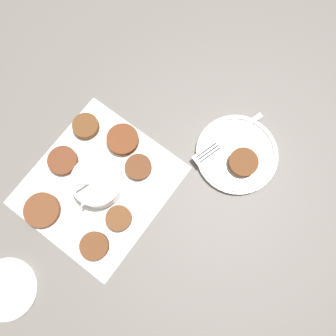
% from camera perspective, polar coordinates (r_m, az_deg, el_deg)
% --- Properties ---
extents(ground_plane, '(4.00, 4.00, 0.00)m').
position_cam_1_polar(ground_plane, '(0.79, -12.88, -0.68)').
color(ground_plane, '#605B56').
extents(napkin, '(0.37, 0.34, 0.00)m').
position_cam_1_polar(napkin, '(0.78, -12.00, -2.90)').
color(napkin, white).
rests_on(napkin, ground_plane).
extents(sauce_bowl, '(0.12, 0.11, 0.10)m').
position_cam_1_polar(sauce_bowl, '(0.75, -12.09, -2.53)').
color(sauce_bowl, white).
rests_on(sauce_bowl, napkin).
extents(fritter_0, '(0.06, 0.06, 0.02)m').
position_cam_1_polar(fritter_0, '(0.75, -12.68, -13.09)').
color(fritter_0, brown).
rests_on(fritter_0, napkin).
extents(fritter_1, '(0.08, 0.08, 0.02)m').
position_cam_1_polar(fritter_1, '(0.78, -7.86, 4.90)').
color(fritter_1, brown).
rests_on(fritter_1, napkin).
extents(fritter_2, '(0.06, 0.06, 0.02)m').
position_cam_1_polar(fritter_2, '(0.81, -14.11, 7.08)').
color(fritter_2, brown).
rests_on(fritter_2, napkin).
extents(fritter_3, '(0.07, 0.07, 0.02)m').
position_cam_1_polar(fritter_3, '(0.80, -17.84, 1.22)').
color(fritter_3, brown).
rests_on(fritter_3, napkin).
extents(fritter_4, '(0.06, 0.06, 0.02)m').
position_cam_1_polar(fritter_4, '(0.75, -8.56, -8.66)').
color(fritter_4, brown).
rests_on(fritter_4, napkin).
extents(fritter_5, '(0.06, 0.06, 0.01)m').
position_cam_1_polar(fritter_5, '(0.76, -5.17, 0.14)').
color(fritter_5, brown).
rests_on(fritter_5, napkin).
extents(fritter_6, '(0.08, 0.08, 0.02)m').
position_cam_1_polar(fritter_6, '(0.79, -21.08, -6.88)').
color(fritter_6, brown).
rests_on(fritter_6, napkin).
extents(serving_plate, '(0.19, 0.19, 0.02)m').
position_cam_1_polar(serving_plate, '(0.78, 11.88, 2.41)').
color(serving_plate, white).
rests_on(serving_plate, ground_plane).
extents(fritter_on_plate, '(0.07, 0.07, 0.01)m').
position_cam_1_polar(fritter_on_plate, '(0.76, 12.97, 0.98)').
color(fritter_on_plate, brown).
rests_on(fritter_on_plate, serving_plate).
extents(fork, '(0.19, 0.10, 0.00)m').
position_cam_1_polar(fork, '(0.77, 9.27, 4.27)').
color(fork, silver).
rests_on(fork, serving_plate).
extents(extra_saucer, '(0.13, 0.13, 0.01)m').
position_cam_1_polar(extra_saucer, '(0.83, -26.15, -18.36)').
color(extra_saucer, white).
rests_on(extra_saucer, ground_plane).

